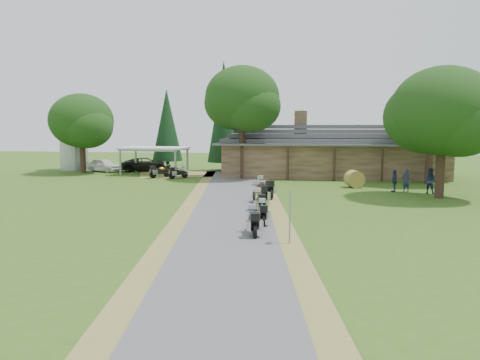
# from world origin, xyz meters

# --- Properties ---
(ground) EXTENTS (120.00, 120.00, 0.00)m
(ground) POSITION_xyz_m (0.00, 0.00, 0.00)
(ground) COLOR #325919
(ground) RESTS_ON ground
(driveway) EXTENTS (51.95, 51.95, 0.00)m
(driveway) POSITION_xyz_m (-0.50, 4.00, 0.00)
(driveway) COLOR #4F4F52
(driveway) RESTS_ON ground
(lodge) EXTENTS (21.40, 9.40, 4.90)m
(lodge) POSITION_xyz_m (6.00, 24.00, 2.45)
(lodge) COLOR brown
(lodge) RESTS_ON ground
(silo) EXTENTS (3.10, 3.10, 5.93)m
(silo) POSITION_xyz_m (-21.27, 25.98, 2.97)
(silo) COLOR gray
(silo) RESTS_ON ground
(carport) EXTENTS (6.44, 4.52, 2.68)m
(carport) POSITION_xyz_m (-11.10, 22.51, 1.34)
(carport) COLOR white
(carport) RESTS_ON ground
(car_white_sedan) EXTENTS (4.05, 5.62, 1.73)m
(car_white_sedan) POSITION_xyz_m (-17.17, 24.33, 0.86)
(car_white_sedan) COLOR white
(car_white_sedan) RESTS_ON ground
(car_dark_suv) EXTENTS (4.08, 6.07, 2.14)m
(car_dark_suv) POSITION_xyz_m (-13.06, 25.65, 1.07)
(car_dark_suv) COLOR black
(car_dark_suv) RESTS_ON ground
(motorcycle_row_a) EXTENTS (0.96, 1.89, 1.23)m
(motorcycle_row_a) POSITION_xyz_m (1.38, -1.66, 0.62)
(motorcycle_row_a) COLOR #2B269C
(motorcycle_row_a) RESTS_ON ground
(motorcycle_row_b) EXTENTS (0.81, 1.76, 1.16)m
(motorcycle_row_b) POSITION_xyz_m (1.58, 0.62, 0.58)
(motorcycle_row_b) COLOR #B3B6BC
(motorcycle_row_b) RESTS_ON ground
(motorcycle_row_c) EXTENTS (1.12, 2.00, 1.30)m
(motorcycle_row_c) POSITION_xyz_m (1.14, 3.37, 0.65)
(motorcycle_row_c) COLOR #CFC00B
(motorcycle_row_c) RESTS_ON ground
(motorcycle_row_d) EXTENTS (1.41, 2.07, 1.36)m
(motorcycle_row_d) POSITION_xyz_m (0.83, 6.46, 0.68)
(motorcycle_row_d) COLOR red
(motorcycle_row_d) RESTS_ON ground
(motorcycle_row_e) EXTENTS (1.64, 2.09, 1.40)m
(motorcycle_row_e) POSITION_xyz_m (0.91, 8.84, 0.70)
(motorcycle_row_e) COLOR black
(motorcycle_row_e) RESTS_ON ground
(motorcycle_carport_a) EXTENTS (1.72, 1.79, 1.28)m
(motorcycle_carport_a) POSITION_xyz_m (-9.67, 19.72, 0.64)
(motorcycle_carport_a) COLOR gold
(motorcycle_carport_a) RESTS_ON ground
(motorcycle_carport_b) EXTENTS (1.56, 1.68, 1.19)m
(motorcycle_carport_b) POSITION_xyz_m (-7.82, 19.31, 0.59)
(motorcycle_carport_b) COLOR slate
(motorcycle_carport_b) RESTS_ON ground
(person_a) EXTENTS (0.65, 0.54, 1.96)m
(person_a) POSITION_xyz_m (10.71, 13.12, 0.98)
(person_a) COLOR #283452
(person_a) RESTS_ON ground
(person_b) EXTENTS (0.73, 0.68, 2.10)m
(person_b) POSITION_xyz_m (12.20, 12.58, 1.05)
(person_b) COLOR #283452
(person_b) RESTS_ON ground
(person_c) EXTENTS (0.45, 0.58, 1.87)m
(person_c) POSITION_xyz_m (9.88, 13.03, 0.94)
(person_c) COLOR #283452
(person_c) RESTS_ON ground
(hay_bale) EXTENTS (1.54, 1.46, 1.31)m
(hay_bale) POSITION_xyz_m (7.29, 15.20, 0.66)
(hay_bale) COLOR olive
(hay_bale) RESTS_ON ground
(sign_post) EXTENTS (0.39, 0.07, 2.18)m
(sign_post) POSITION_xyz_m (3.00, -3.01, 1.09)
(sign_post) COLOR gray
(sign_post) RESTS_ON ground
(oak_lodge_left) EXTENTS (6.62, 6.62, 11.68)m
(oak_lodge_left) POSITION_xyz_m (-2.13, 20.24, 5.84)
(oak_lodge_left) COLOR black
(oak_lodge_left) RESTS_ON ground
(oak_lodge_right) EXTENTS (6.08, 6.08, 10.55)m
(oak_lodge_right) POSITION_xyz_m (13.52, 18.46, 5.27)
(oak_lodge_right) COLOR black
(oak_lodge_right) RESTS_ON ground
(oak_driveway) EXTENTS (6.76, 6.76, 9.16)m
(oak_driveway) POSITION_xyz_m (12.28, 10.46, 4.58)
(oak_driveway) COLOR black
(oak_driveway) RESTS_ON ground
(oak_silo) EXTENTS (6.33, 6.33, 8.49)m
(oak_silo) POSITION_xyz_m (-18.68, 22.81, 4.25)
(oak_silo) COLOR black
(oak_silo) RESTS_ON ground
(cedar_near) EXTENTS (3.52, 3.52, 11.53)m
(cedar_near) POSITION_xyz_m (-5.07, 27.44, 5.76)
(cedar_near) COLOR black
(cedar_near) RESTS_ON ground
(cedar_far) EXTENTS (3.36, 3.36, 8.77)m
(cedar_far) POSITION_xyz_m (-11.74, 28.93, 4.39)
(cedar_far) COLOR black
(cedar_far) RESTS_ON ground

